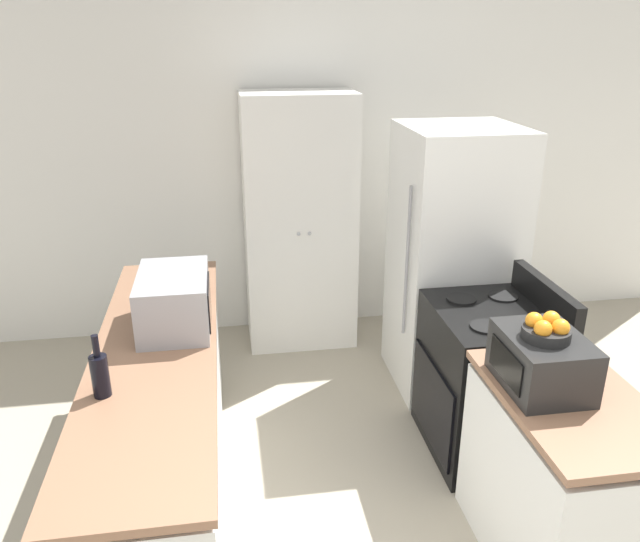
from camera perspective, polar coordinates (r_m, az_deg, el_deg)
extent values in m
cube|color=white|center=(4.98, -2.77, 9.05)|extent=(7.00, 0.06, 2.60)
cube|color=silver|center=(3.44, -14.11, -14.03)|extent=(0.58, 2.35, 0.82)
cube|color=#896047|center=(3.20, -14.86, -7.20)|extent=(0.60, 2.40, 0.04)
cube|color=silver|center=(3.19, 21.01, -18.10)|extent=(0.58, 0.93, 0.82)
cube|color=#896047|center=(2.93, 22.24, -11.00)|extent=(0.60, 0.95, 0.04)
cube|color=white|center=(4.77, -1.90, 4.41)|extent=(0.83, 0.51, 1.94)
sphere|color=#B2B2B7|center=(4.51, -1.97, 3.40)|extent=(0.03, 0.03, 0.03)
sphere|color=#B2B2B7|center=(4.52, -0.96, 3.45)|extent=(0.03, 0.03, 0.03)
cube|color=black|center=(3.81, 15.02, -9.71)|extent=(0.64, 0.75, 0.90)
cube|color=black|center=(3.75, 10.16, -11.76)|extent=(0.02, 0.66, 0.49)
cube|color=black|center=(3.70, 19.93, -2.08)|extent=(0.06, 0.71, 0.16)
cylinder|color=black|center=(3.40, 14.96, -4.94)|extent=(0.17, 0.17, 0.01)
cylinder|color=black|center=(3.70, 12.79, -2.51)|extent=(0.17, 0.17, 0.01)
cylinder|color=black|center=(3.51, 18.80, -4.55)|extent=(0.17, 0.17, 0.01)
cylinder|color=black|center=(3.80, 16.39, -2.22)|extent=(0.17, 0.17, 0.01)
cube|color=white|center=(4.29, 12.00, 0.89)|extent=(0.73, 0.76, 1.80)
cylinder|color=gray|center=(3.95, 7.95, 0.77)|extent=(0.02, 0.02, 0.99)
cube|color=#939399|center=(3.33, -13.21, -2.67)|extent=(0.36, 0.53, 0.29)
cube|color=black|center=(3.28, -10.08, -2.78)|extent=(0.01, 0.33, 0.21)
cylinder|color=black|center=(2.84, -19.46, -9.04)|extent=(0.08, 0.08, 0.19)
cylinder|color=black|center=(2.77, -19.82, -6.47)|extent=(0.03, 0.03, 0.10)
cube|color=black|center=(2.90, 19.65, -7.78)|extent=(0.33, 0.43, 0.24)
cube|color=black|center=(2.82, 16.62, -8.18)|extent=(0.01, 0.30, 0.15)
cylinder|color=black|center=(2.81, 19.96, -5.35)|extent=(0.21, 0.21, 0.05)
sphere|color=orange|center=(2.84, 20.39, -4.17)|extent=(0.07, 0.07, 0.07)
sphere|color=orange|center=(2.81, 18.99, -4.31)|extent=(0.07, 0.07, 0.07)
sphere|color=orange|center=(2.74, 19.72, -5.01)|extent=(0.07, 0.07, 0.07)
sphere|color=orange|center=(2.78, 21.15, -4.85)|extent=(0.07, 0.07, 0.07)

